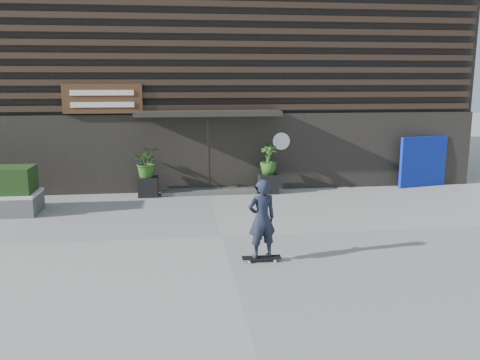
{
  "coord_description": "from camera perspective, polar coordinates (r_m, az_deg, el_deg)",
  "views": [
    {
      "loc": [
        -0.98,
        -11.19,
        3.6
      ],
      "look_at": [
        0.57,
        1.13,
        1.1
      ],
      "focal_mm": 37.77,
      "sensor_mm": 36.0,
      "label": 1
    }
  ],
  "objects": [
    {
      "name": "ground",
      "position": [
        11.79,
        -2.09,
        -6.4
      ],
      "size": [
        80.0,
        80.0,
        0.0
      ],
      "primitive_type": "plane",
      "color": "#9E9B96",
      "rests_on": "ground"
    },
    {
      "name": "entrance_step",
      "position": [
        16.21,
        -3.55,
        -1.25
      ],
      "size": [
        3.0,
        0.8,
        0.12
      ],
      "primitive_type": "cube",
      "color": "#464644",
      "rests_on": "ground"
    },
    {
      "name": "planter_pot_left",
      "position": [
        15.96,
        -10.34,
        -0.74
      ],
      "size": [
        0.6,
        0.6,
        0.6
      ],
      "primitive_type": "cube",
      "color": "black",
      "rests_on": "ground"
    },
    {
      "name": "bamboo_left",
      "position": [
        15.82,
        -10.44,
        2.03
      ],
      "size": [
        0.86,
        0.75,
        0.96
      ],
      "primitive_type": "imported",
      "color": "#2D591E",
      "rests_on": "planter_pot_left"
    },
    {
      "name": "planter_pot_right",
      "position": [
        16.19,
        3.21,
        -0.4
      ],
      "size": [
        0.6,
        0.6,
        0.6
      ],
      "primitive_type": "cube",
      "color": "black",
      "rests_on": "ground"
    },
    {
      "name": "bamboo_right",
      "position": [
        16.05,
        3.24,
        2.33
      ],
      "size": [
        0.54,
        0.54,
        0.96
      ],
      "primitive_type": "imported",
      "color": "#2D591E",
      "rests_on": "planter_pot_right"
    },
    {
      "name": "blue_tarp",
      "position": [
        18.1,
        19.98,
        1.96
      ],
      "size": [
        1.8,
        0.52,
        1.7
      ],
      "primitive_type": "cube",
      "rotation": [
        0.0,
        0.0,
        0.22
      ],
      "color": "#0C1E9D",
      "rests_on": "ground"
    },
    {
      "name": "building",
      "position": [
        21.17,
        -4.64,
        12.4
      ],
      "size": [
        18.0,
        11.0,
        8.0
      ],
      "color": "black",
      "rests_on": "ground"
    },
    {
      "name": "skateboarder",
      "position": [
        9.98,
        2.48,
        -4.43
      ],
      "size": [
        0.78,
        0.51,
        1.68
      ],
      "color": "black",
      "rests_on": "ground"
    }
  ]
}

